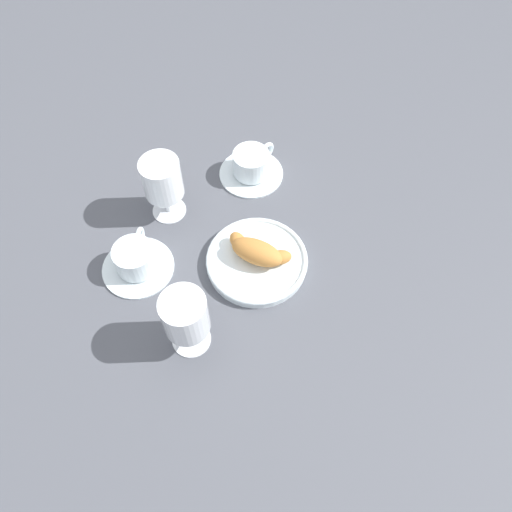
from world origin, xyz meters
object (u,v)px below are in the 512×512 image
object	(u,v)px
croissant_large	(257,252)
juice_glass_left	(185,317)
coffee_cup_far	(136,260)
coffee_cup_near	(252,166)
juice_glass_right	(162,181)
pastry_plate	(256,261)

from	to	relation	value
croissant_large	juice_glass_left	world-z (taller)	juice_glass_left
croissant_large	coffee_cup_far	world-z (taller)	croissant_large
coffee_cup_near	coffee_cup_far	world-z (taller)	same
juice_glass_left	juice_glass_right	distance (m)	0.29
pastry_plate	coffee_cup_near	distance (m)	0.23
pastry_plate	coffee_cup_far	bearing A→B (deg)	-118.14
croissant_large	coffee_cup_near	world-z (taller)	croissant_large
pastry_plate	juice_glass_left	size ratio (longest dim) A/B	1.37
juice_glass_right	croissant_large	bearing A→B (deg)	25.01
pastry_plate	coffee_cup_near	xyz separation A→B (m)	(-0.20, 0.10, 0.02)
juice_glass_right	pastry_plate	bearing A→B (deg)	24.19
croissant_large	juice_glass_left	size ratio (longest dim) A/B	0.85
croissant_large	coffee_cup_near	size ratio (longest dim) A/B	0.88
juice_glass_left	juice_glass_right	size ratio (longest dim) A/B	1.00
pastry_plate	coffee_cup_near	size ratio (longest dim) A/B	1.41
croissant_large	juice_glass_right	distance (m)	0.22
pastry_plate	coffee_cup_far	xyz separation A→B (m)	(-0.11, -0.20, 0.02)
croissant_large	coffee_cup_far	size ratio (longest dim) A/B	0.88
coffee_cup_near	coffee_cup_far	distance (m)	0.32
pastry_plate	juice_glass_right	xyz separation A→B (m)	(-0.20, -0.09, 0.08)
croissant_large	coffee_cup_far	bearing A→B (deg)	-117.41
coffee_cup_far	juice_glass_left	xyz separation A→B (m)	(0.18, 0.02, 0.07)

